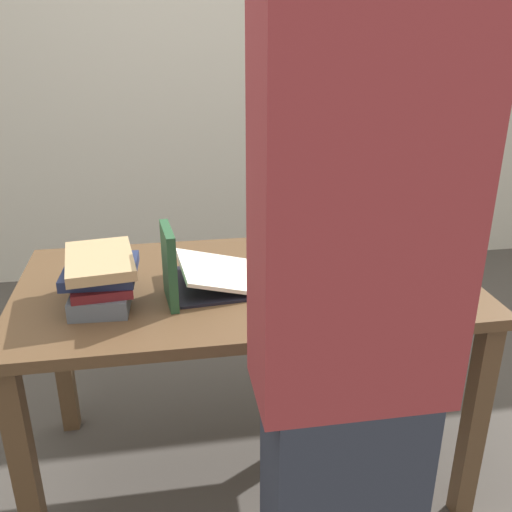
{
  "coord_description": "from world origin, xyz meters",
  "views": [
    {
      "loc": [
        -0.24,
        -1.62,
        1.51
      ],
      "look_at": [
        0.03,
        0.0,
        0.83
      ],
      "focal_mm": 40.0,
      "sensor_mm": 36.0,
      "label": 1
    }
  ],
  "objects_px": {
    "book_stack_tall": "(101,278)",
    "person_reader": "(349,372)",
    "coffee_mug": "(309,247)",
    "book_standing_upright": "(169,266)",
    "open_book": "(263,272)",
    "reading_lamp": "(358,160)"
  },
  "relations": [
    {
      "from": "coffee_mug",
      "to": "book_standing_upright",
      "type": "bearing_deg",
      "value": -152.94
    },
    {
      "from": "book_standing_upright",
      "to": "coffee_mug",
      "type": "distance_m",
      "value": 0.54
    },
    {
      "from": "book_standing_upright",
      "to": "reading_lamp",
      "type": "relative_size",
      "value": 0.55
    },
    {
      "from": "book_standing_upright",
      "to": "reading_lamp",
      "type": "xyz_separation_m",
      "value": [
        0.65,
        0.29,
        0.21
      ]
    },
    {
      "from": "reading_lamp",
      "to": "person_reader",
      "type": "bearing_deg",
      "value": -109.12
    },
    {
      "from": "book_stack_tall",
      "to": "book_standing_upright",
      "type": "bearing_deg",
      "value": -10.86
    },
    {
      "from": "reading_lamp",
      "to": "book_stack_tall",
      "type": "bearing_deg",
      "value": -163.12
    },
    {
      "from": "open_book",
      "to": "book_standing_upright",
      "type": "height_order",
      "value": "book_standing_upright"
    },
    {
      "from": "book_standing_upright",
      "to": "person_reader",
      "type": "distance_m",
      "value": 0.72
    },
    {
      "from": "open_book",
      "to": "reading_lamp",
      "type": "xyz_separation_m",
      "value": [
        0.36,
        0.18,
        0.3
      ]
    },
    {
      "from": "book_stack_tall",
      "to": "person_reader",
      "type": "bearing_deg",
      "value": -52.59
    },
    {
      "from": "coffee_mug",
      "to": "person_reader",
      "type": "bearing_deg",
      "value": -99.78
    },
    {
      "from": "open_book",
      "to": "person_reader",
      "type": "distance_m",
      "value": 0.76
    },
    {
      "from": "reading_lamp",
      "to": "person_reader",
      "type": "height_order",
      "value": "person_reader"
    },
    {
      "from": "book_stack_tall",
      "to": "person_reader",
      "type": "height_order",
      "value": "person_reader"
    },
    {
      "from": "book_standing_upright",
      "to": "person_reader",
      "type": "bearing_deg",
      "value": -69.07
    },
    {
      "from": "coffee_mug",
      "to": "person_reader",
      "type": "relative_size",
      "value": 0.06
    },
    {
      "from": "book_standing_upright",
      "to": "reading_lamp",
      "type": "distance_m",
      "value": 0.74
    },
    {
      "from": "book_stack_tall",
      "to": "person_reader",
      "type": "distance_m",
      "value": 0.86
    },
    {
      "from": "coffee_mug",
      "to": "person_reader",
      "type": "distance_m",
      "value": 0.9
    },
    {
      "from": "open_book",
      "to": "coffee_mug",
      "type": "bearing_deg",
      "value": 30.8
    },
    {
      "from": "book_stack_tall",
      "to": "person_reader",
      "type": "relative_size",
      "value": 0.17
    }
  ]
}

